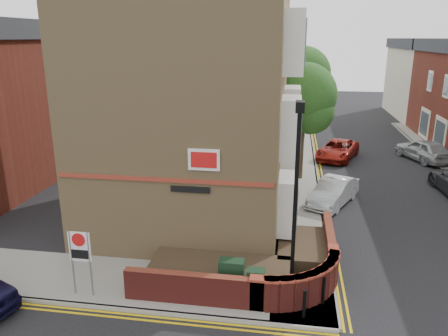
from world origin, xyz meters
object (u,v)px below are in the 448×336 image
Objects in this scene: utility_cabinet_large at (231,277)px; zone_sign at (80,252)px; lamppost at (295,205)px; silver_car_near at (333,192)px.

zone_sign is at bearing -170.31° from utility_cabinet_large.
utility_cabinet_large is 0.55× the size of zone_sign.
lamppost is at bearing -3.01° from utility_cabinet_large.
zone_sign reaches higher than silver_car_near.
utility_cabinet_large is 4.86m from zone_sign.
utility_cabinet_large is 0.30× the size of silver_car_near.
lamppost is at bearing 6.07° from zone_sign.
lamppost is 3.24m from utility_cabinet_large.
utility_cabinet_large is at bearing 9.69° from zone_sign.
zone_sign is 13.04m from silver_car_near.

